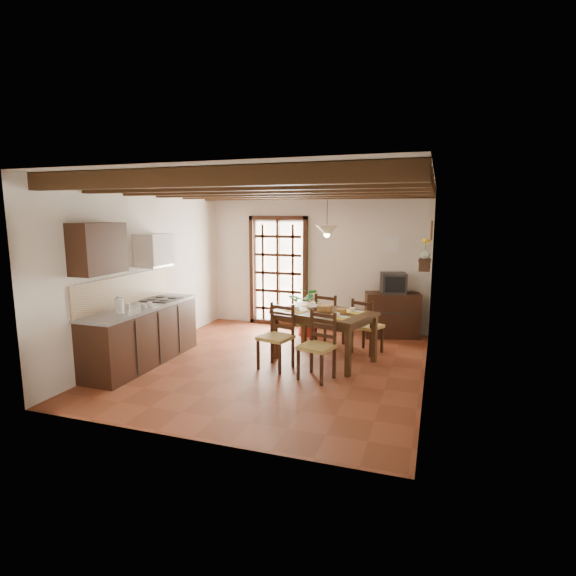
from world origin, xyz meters
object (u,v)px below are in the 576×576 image
at_px(potted_plant, 308,306).
at_px(dining_table, 324,318).
at_px(chair_near_right, 317,358).
at_px(crt_tv, 393,283).
at_px(pendant_lamp, 327,230).
at_px(chair_far_right, 367,336).
at_px(chair_far_left, 329,329).
at_px(sideboard, 392,315).
at_px(kitchen_counter, 142,334).
at_px(chair_near_left, 276,349).

bearing_deg(potted_plant, dining_table, -64.32).
distance_m(chair_near_right, crt_tv, 2.82).
distance_m(dining_table, pendant_lamp, 1.38).
distance_m(chair_near_right, pendant_lamp, 2.01).
distance_m(chair_far_right, pendant_lamp, 1.95).
xyz_separation_m(chair_far_left, potted_plant, (-0.56, 0.56, 0.27)).
height_order(dining_table, sideboard, sideboard).
relative_size(chair_far_right, crt_tv, 1.74).
xyz_separation_m(dining_table, crt_tv, (0.89, 1.78, 0.34)).
bearing_deg(pendant_lamp, potted_plant, 117.38).
distance_m(kitchen_counter, dining_table, 2.85).
bearing_deg(dining_table, pendant_lamp, 108.65).
relative_size(chair_near_right, chair_far_left, 1.01).
xyz_separation_m(kitchen_counter, chair_far_right, (3.23, 1.64, -0.18)).
height_order(chair_far_left, potted_plant, potted_plant).
height_order(dining_table, pendant_lamp, pendant_lamp).
xyz_separation_m(chair_near_left, chair_near_right, (0.70, -0.24, -0.01)).
relative_size(sideboard, potted_plant, 0.50).
distance_m(dining_table, crt_tv, 2.01).
height_order(kitchen_counter, crt_tv, kitchen_counter).
distance_m(chair_near_right, chair_far_right, 1.51).
bearing_deg(crt_tv, chair_near_left, -136.58).
bearing_deg(chair_far_left, dining_table, 111.12).
bearing_deg(chair_near_left, sideboard, 72.00).
xyz_separation_m(kitchen_counter, crt_tv, (3.53, 2.82, 0.57)).
bearing_deg(potted_plant, crt_tv, 13.63).
distance_m(chair_near_left, chair_near_right, 0.74).
relative_size(potted_plant, pendant_lamp, 2.37).
height_order(dining_table, chair_near_left, chair_near_left).
bearing_deg(dining_table, chair_near_right, -64.00).
relative_size(kitchen_counter, sideboard, 2.25).
bearing_deg(potted_plant, kitchen_counter, -128.93).
relative_size(chair_near_right, pendant_lamp, 1.13).
relative_size(kitchen_counter, dining_table, 1.32).
distance_m(chair_near_right, chair_far_left, 1.68).
distance_m(potted_plant, pendant_lamp, 2.10).
height_order(kitchen_counter, potted_plant, potted_plant).
xyz_separation_m(sideboard, potted_plant, (-1.56, -0.38, 0.15)).
relative_size(dining_table, pendant_lamp, 2.01).
distance_m(dining_table, chair_near_right, 0.93).
relative_size(kitchen_counter, chair_near_right, 2.36).
distance_m(chair_near_left, sideboard, 2.80).
bearing_deg(potted_plant, chair_far_right, -32.35).
height_order(chair_far_right, sideboard, chair_far_right).
bearing_deg(pendant_lamp, chair_near_right, -83.43).
relative_size(crt_tv, pendant_lamp, 0.63).
bearing_deg(kitchen_counter, chair_near_right, 4.38).
height_order(chair_near_left, potted_plant, potted_plant).
xyz_separation_m(chair_near_right, chair_far_left, (-0.21, 1.67, -0.00)).
height_order(sideboard, pendant_lamp, pendant_lamp).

